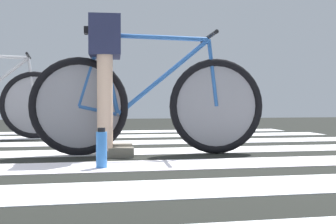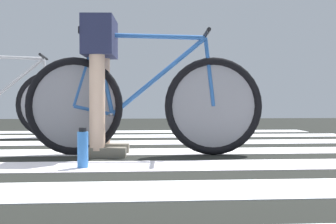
{
  "view_description": "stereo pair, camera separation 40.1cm",
  "coord_description": "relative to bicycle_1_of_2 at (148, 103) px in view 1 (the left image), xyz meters",
  "views": [
    {
      "loc": [
        -0.15,
        -3.24,
        0.41
      ],
      "look_at": [
        0.52,
        0.27,
        0.33
      ],
      "focal_mm": 46.94,
      "sensor_mm": 36.0,
      "label": 1
    },
    {
      "loc": [
        0.25,
        -3.24,
        0.41
      ],
      "look_at": [
        0.52,
        0.27,
        0.33
      ],
      "focal_mm": 46.94,
      "sensor_mm": 36.0,
      "label": 2
    }
  ],
  "objects": [
    {
      "name": "ground",
      "position": [
        -0.31,
        0.03,
        -0.4
      ],
      "size": [
        18.0,
        14.0,
        0.02
      ],
      "color": "black"
    },
    {
      "name": "crosswalk_markings",
      "position": [
        -0.3,
        0.2,
        -0.38
      ],
      "size": [
        5.44,
        5.01,
        0.0
      ],
      "color": "white",
      "rests_on": "ground"
    },
    {
      "name": "bicycle_1_of_2",
      "position": [
        0.0,
        0.0,
        0.0
      ],
      "size": [
        1.74,
        0.52,
        0.93
      ],
      "rotation": [
        0.0,
        0.0,
        -0.06
      ],
      "color": "black",
      "rests_on": "ground"
    },
    {
      "name": "cyclist_1_of_2",
      "position": [
        -0.31,
        0.02,
        0.26
      ],
      "size": [
        0.33,
        0.42,
        1.0
      ],
      "rotation": [
        0.0,
        0.0,
        -0.06
      ],
      "color": "beige",
      "rests_on": "ground"
    },
    {
      "name": "water_bottle",
      "position": [
        -0.37,
        -0.61,
        -0.27
      ],
      "size": [
        0.06,
        0.06,
        0.24
      ],
      "color": "#3B83E1",
      "rests_on": "ground"
    }
  ]
}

